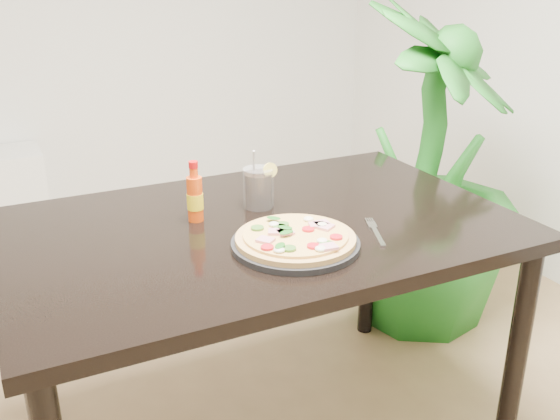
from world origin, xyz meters
name	(u,v)px	position (x,y,z in m)	size (l,w,h in m)	color
dining_table	(262,249)	(0.30, 0.05, 0.67)	(1.40, 0.90, 0.75)	black
plate	(295,244)	(0.32, -0.14, 0.76)	(0.33, 0.33, 0.02)	black
pizza	(296,237)	(0.32, -0.14, 0.78)	(0.31, 0.31, 0.03)	tan
hot_sauce_bottle	(195,197)	(0.15, 0.14, 0.82)	(0.05, 0.05, 0.17)	#E0460D
cola_cup	(258,189)	(0.35, 0.16, 0.81)	(0.10, 0.09, 0.18)	black
fork	(375,231)	(0.55, -0.15, 0.75)	(0.09, 0.18, 0.00)	silver
houseplant	(430,170)	(1.23, 0.46, 0.65)	(0.73, 0.73, 1.30)	#1F7520
plant_pot	(419,289)	(1.23, 0.46, 0.11)	(0.28, 0.28, 0.22)	brown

